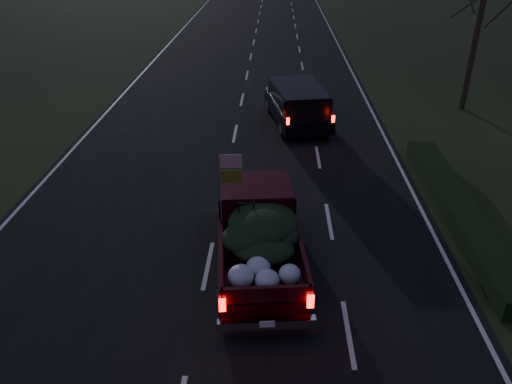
# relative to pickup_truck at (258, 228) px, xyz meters

# --- Properties ---
(ground) EXTENTS (120.00, 120.00, 0.00)m
(ground) POSITION_rel_pickup_truck_xyz_m (-1.39, -0.24, -1.11)
(ground) COLOR black
(ground) RESTS_ON ground
(road_asphalt) EXTENTS (14.00, 120.00, 0.02)m
(road_asphalt) POSITION_rel_pickup_truck_xyz_m (-1.39, -0.24, -1.10)
(road_asphalt) COLOR black
(road_asphalt) RESTS_ON ground
(hedge_row) EXTENTS (1.00, 10.00, 0.60)m
(hedge_row) POSITION_rel_pickup_truck_xyz_m (6.41, 2.76, -0.81)
(hedge_row) COLOR black
(hedge_row) RESTS_ON ground
(bare_tree_far) EXTENTS (3.60, 3.60, 7.00)m
(bare_tree_far) POSITION_rel_pickup_truck_xyz_m (10.11, 13.76, 4.12)
(bare_tree_far) COLOR black
(bare_tree_far) RESTS_ON ground
(pickup_truck) EXTENTS (2.71, 5.85, 2.97)m
(pickup_truck) POSITION_rel_pickup_truck_xyz_m (0.00, 0.00, 0.00)
(pickup_truck) COLOR #35070D
(pickup_truck) RESTS_ON ground
(lead_suv) EXTENTS (3.15, 5.59, 1.52)m
(lead_suv) POSITION_rel_pickup_truck_xyz_m (1.47, 11.10, 0.03)
(lead_suv) COLOR black
(lead_suv) RESTS_ON ground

